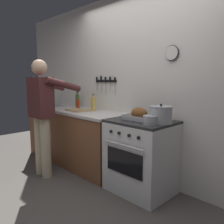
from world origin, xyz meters
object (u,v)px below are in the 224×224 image
Objects in this scene: stove at (141,156)px; stock_pot at (161,115)px; roasting_pan at (139,115)px; bottle_cooking_oil at (93,104)px; bottle_hot_sauce at (79,104)px; bottle_olive_oil at (78,101)px; saucepan at (150,120)px; person_cook at (43,111)px; cutting_board at (78,110)px.

stove is 0.61m from stock_pot.
stove is at bearing 66.06° from roasting_pan.
stock_pot is 1.00× the size of bottle_cooking_oil.
bottle_hot_sauce is 0.37m from bottle_cooking_oil.
bottle_olive_oil is at bearing 171.82° from roasting_pan.
bottle_hot_sauce is (0.15, -0.09, -0.04)m from bottle_olive_oil.
roasting_pan is at bearing -8.18° from bottle_olive_oil.
roasting_pan is 0.26m from saucepan.
stove is at bearing 148.69° from saucepan.
saucepan is at bearing -8.23° from bottle_hot_sauce.
stove is 3.45× the size of stock_pot.
roasting_pan is 1.05m from bottle_cooking_oil.
stock_pot is at bearing -4.86° from bottle_cooking_oil.
person_cook is at bearing -157.83° from stock_pot.
person_cook is 1.40m from roasting_pan.
roasting_pan is at bearing 0.89° from cutting_board.
roasting_pan is 1.41m from bottle_hot_sauce.
roasting_pan is 1.57m from bottle_olive_oil.
stove is at bearing -6.32° from bottle_cooking_oil.
bottle_cooking_oil is at bearing 175.14° from stock_pot.
bottle_hot_sauce is at bearing -177.72° from bottle_cooking_oil.
stove is 5.62× the size of saucepan.
cutting_board is 0.27m from bottle_cooking_oil.
stove is 1.19m from bottle_cooking_oil.
bottle_olive_oil reaches higher than roasting_pan.
bottle_olive_oil is 0.53m from bottle_cooking_oil.
cutting_board is at bearing 176.65° from saucepan.
cutting_board is at bearing -39.55° from bottle_hot_sauce.
roasting_pan reaches higher than cutting_board.
saucepan is 1.83m from bottle_olive_oil.
bottle_olive_oil is (-1.84, 0.19, 0.02)m from stock_pot.
person_cook is 6.37× the size of stock_pot.
person_cook is at bearing -94.43° from cutting_board.
saucepan is 0.44× the size of cutting_board.
bottle_hot_sauce is (-1.64, 0.24, 0.03)m from saucepan.
stove is at bearing -179.00° from stock_pot.
stock_pot reaches higher than cutting_board.
saucepan is (0.24, -0.10, -0.02)m from roasting_pan.
bottle_olive_oil is at bearing 174.17° from stock_pot.
bottle_cooking_oil is (0.52, -0.08, -0.01)m from bottle_olive_oil.
saucepan is 0.85× the size of bottle_hot_sauce.
saucepan is at bearing -105.80° from stock_pot.
person_cook reaches higher than bottle_olive_oil.
roasting_pan reaches higher than saucepan.
stock_pot is 1.84m from bottle_olive_oil.
person_cook is 5.82× the size of bottle_olive_oil.
person_cook reaches higher than bottle_hot_sauce.
person_cook is 0.87m from bottle_olive_oil.
roasting_pan is at bearing -172.52° from stock_pot.
roasting_pan is 1.23× the size of bottle_olive_oil.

